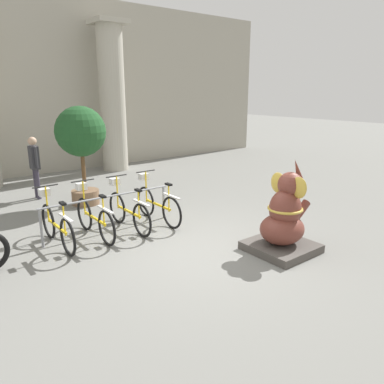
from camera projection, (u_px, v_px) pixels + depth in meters
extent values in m
plane|color=slate|center=(200.00, 251.00, 6.87)|extent=(60.00, 60.00, 0.00)
cube|color=#A39E8E|center=(40.00, 86.00, 12.61)|extent=(20.00, 0.20, 6.00)
cylinder|color=#ADA899|center=(113.00, 100.00, 13.27)|extent=(0.90, 0.90, 5.00)
cube|color=#ADA899|center=(108.00, 22.00, 12.59)|extent=(1.13, 1.13, 0.16)
cylinder|color=gray|center=(41.00, 228.00, 6.93)|extent=(0.05, 0.05, 0.75)
cylinder|color=gray|center=(164.00, 202.00, 8.55)|extent=(0.05, 0.05, 0.75)
cylinder|color=gray|center=(108.00, 197.00, 7.64)|extent=(2.83, 0.04, 0.04)
torus|color=black|center=(48.00, 221.00, 7.38)|extent=(0.05, 0.70, 0.70)
torus|color=black|center=(68.00, 237.00, 6.58)|extent=(0.05, 0.70, 0.70)
cube|color=yellow|center=(57.00, 226.00, 6.97)|extent=(0.04, 0.95, 0.04)
cube|color=silver|center=(66.00, 218.00, 6.48)|extent=(0.06, 0.59, 0.03)
cylinder|color=yellow|center=(64.00, 220.00, 6.58)|extent=(0.03, 0.03, 0.58)
cube|color=black|center=(63.00, 203.00, 6.50)|extent=(0.08, 0.18, 0.04)
cylinder|color=yellow|center=(47.00, 204.00, 7.26)|extent=(0.03, 0.03, 0.72)
cylinder|color=black|center=(45.00, 186.00, 7.16)|extent=(0.48, 0.03, 0.03)
cube|color=silver|center=(44.00, 192.00, 7.27)|extent=(0.20, 0.16, 0.14)
torus|color=black|center=(85.00, 214.00, 7.82)|extent=(0.05, 0.70, 0.70)
torus|color=black|center=(107.00, 228.00, 7.02)|extent=(0.05, 0.70, 0.70)
cube|color=yellow|center=(95.00, 218.00, 7.40)|extent=(0.04, 0.95, 0.04)
cube|color=silver|center=(106.00, 210.00, 6.92)|extent=(0.06, 0.59, 0.03)
cylinder|color=yellow|center=(104.00, 212.00, 7.02)|extent=(0.03, 0.03, 0.58)
cube|color=black|center=(102.00, 196.00, 6.93)|extent=(0.08, 0.18, 0.04)
cylinder|color=yellow|center=(84.00, 198.00, 7.69)|extent=(0.03, 0.03, 0.72)
cylinder|color=black|center=(83.00, 181.00, 7.60)|extent=(0.48, 0.03, 0.03)
cube|color=silver|center=(81.00, 186.00, 7.71)|extent=(0.20, 0.16, 0.14)
torus|color=black|center=(117.00, 208.00, 8.24)|extent=(0.05, 0.70, 0.70)
torus|color=black|center=(142.00, 220.00, 7.44)|extent=(0.05, 0.70, 0.70)
cube|color=yellow|center=(129.00, 211.00, 7.82)|extent=(0.04, 0.95, 0.04)
cube|color=silver|center=(141.00, 203.00, 7.34)|extent=(0.06, 0.59, 0.03)
cylinder|color=yellow|center=(139.00, 205.00, 7.44)|extent=(0.03, 0.03, 0.58)
cube|color=black|center=(138.00, 190.00, 7.35)|extent=(0.08, 0.18, 0.04)
cylinder|color=yellow|center=(117.00, 192.00, 8.11)|extent=(0.03, 0.03, 0.72)
cylinder|color=black|center=(116.00, 176.00, 8.02)|extent=(0.48, 0.03, 0.03)
cube|color=silver|center=(115.00, 181.00, 8.13)|extent=(0.20, 0.16, 0.14)
torus|color=black|center=(146.00, 201.00, 8.70)|extent=(0.05, 0.70, 0.70)
torus|color=black|center=(172.00, 213.00, 7.90)|extent=(0.05, 0.70, 0.70)
cube|color=yellow|center=(158.00, 205.00, 8.28)|extent=(0.04, 0.95, 0.04)
cube|color=silver|center=(171.00, 196.00, 7.80)|extent=(0.06, 0.59, 0.03)
cylinder|color=yellow|center=(169.00, 199.00, 7.90)|extent=(0.03, 0.03, 0.58)
cube|color=black|center=(169.00, 184.00, 7.81)|extent=(0.08, 0.18, 0.04)
cylinder|color=yellow|center=(146.00, 187.00, 8.57)|extent=(0.03, 0.03, 0.72)
cylinder|color=black|center=(146.00, 171.00, 8.48)|extent=(0.48, 0.03, 0.03)
cube|color=silver|center=(144.00, 177.00, 8.59)|extent=(0.20, 0.16, 0.14)
cube|color=#4C4742|center=(281.00, 247.00, 6.86)|extent=(1.11, 1.11, 0.15)
ellipsoid|color=brown|center=(282.00, 229.00, 6.77)|extent=(0.85, 0.75, 0.55)
ellipsoid|color=brown|center=(285.00, 209.00, 6.70)|extent=(0.60, 0.55, 0.70)
sphere|color=brown|center=(290.00, 185.00, 6.64)|extent=(0.45, 0.45, 0.45)
ellipsoid|color=gold|center=(278.00, 183.00, 6.78)|extent=(0.08, 0.32, 0.38)
ellipsoid|color=gold|center=(299.00, 188.00, 6.44)|extent=(0.08, 0.32, 0.38)
cone|color=brown|center=(298.00, 173.00, 6.71)|extent=(0.39, 0.16, 0.57)
cylinder|color=brown|center=(289.00, 208.00, 6.98)|extent=(0.45, 0.15, 0.40)
cylinder|color=brown|center=(300.00, 211.00, 6.79)|extent=(0.45, 0.15, 0.40)
torus|color=gold|center=(285.00, 209.00, 6.70)|extent=(0.63, 0.63, 0.05)
cylinder|color=#383342|center=(36.00, 183.00, 10.17)|extent=(0.11, 0.11, 0.82)
cylinder|color=#383342|center=(38.00, 184.00, 10.04)|extent=(0.11, 0.11, 0.82)
cube|color=#333338|center=(34.00, 158.00, 9.91)|extent=(0.20, 0.32, 0.61)
sphere|color=tan|center=(32.00, 141.00, 9.80)|extent=(0.22, 0.22, 0.22)
cylinder|color=#333338|center=(32.00, 155.00, 10.06)|extent=(0.07, 0.07, 0.55)
cylinder|color=#333338|center=(36.00, 157.00, 9.75)|extent=(0.07, 0.07, 0.55)
cylinder|color=brown|center=(86.00, 197.00, 9.66)|extent=(0.69, 0.69, 0.37)
cylinder|color=brown|center=(84.00, 171.00, 9.48)|extent=(0.10, 0.10, 1.00)
sphere|color=#1E4C23|center=(81.00, 131.00, 9.22)|extent=(1.24, 1.24, 1.24)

